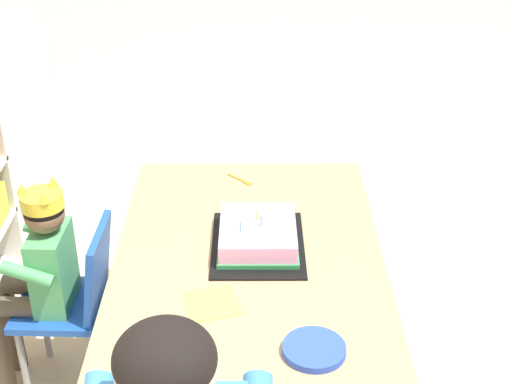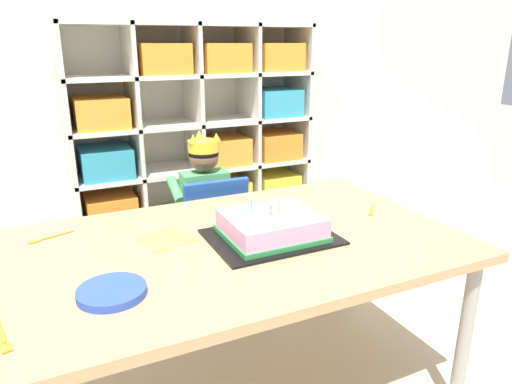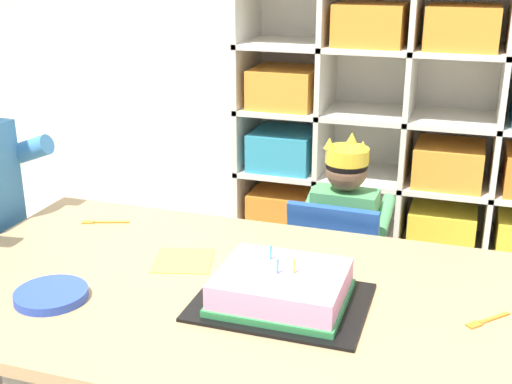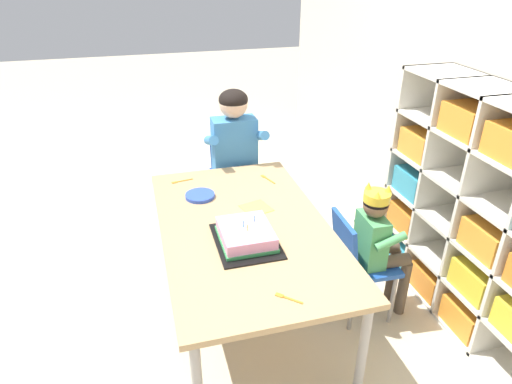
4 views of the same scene
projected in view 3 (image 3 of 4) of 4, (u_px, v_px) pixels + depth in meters
The scene contains 9 objects.
storage_cubby_shelf at pixel (409, 156), 2.61m from camera, with size 1.33×0.34×1.30m.
activity_table at pixel (227, 305), 1.64m from camera, with size 1.49×0.87×0.60m.
classroom_chair_blue at pixel (337, 273), 2.18m from camera, with size 0.32×0.34×0.65m.
child_with_crown at pixel (347, 224), 2.24m from camera, with size 0.30×0.31×0.83m.
birthday_cake_on_tray at pixel (281, 290), 1.54m from camera, with size 0.40×0.30×0.12m.
paper_plate_stack at pixel (51, 295), 1.57m from camera, with size 0.17×0.17×0.02m, color blue.
paper_napkin_square at pixel (183, 261), 1.76m from camera, with size 0.15×0.15×0.00m, color #F4DB4C.
fork_at_table_front_edge at pixel (102, 222), 2.01m from camera, with size 0.14×0.06×0.00m.
fork_near_cake_tray at pixel (486, 321), 1.47m from camera, with size 0.10×0.10×0.00m.
Camera 3 is at (0.52, -1.35, 1.37)m, focal length 46.71 mm.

